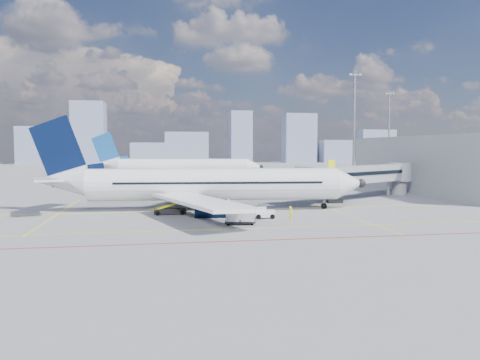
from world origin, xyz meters
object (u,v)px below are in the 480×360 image
object	(u,v)px
belt_loader	(171,210)
ramp_worker	(291,214)
main_aircraft	(200,185)
cargo_dolly	(240,215)
baggage_tug	(264,212)
second_aircraft	(176,167)

from	to	relation	value
belt_loader	ramp_worker	bearing A→B (deg)	-32.27
main_aircraft	cargo_dolly	world-z (taller)	main_aircraft
main_aircraft	belt_loader	size ratio (longest dim) A/B	7.82
baggage_tug	cargo_dolly	bearing A→B (deg)	-125.63
main_aircraft	belt_loader	distance (m)	5.75
second_aircraft	cargo_dolly	world-z (taller)	second_aircraft
main_aircraft	second_aircraft	size ratio (longest dim) A/B	1.04
ramp_worker	main_aircraft	bearing A→B (deg)	49.88
second_aircraft	belt_loader	world-z (taller)	second_aircraft
baggage_tug	cargo_dolly	size ratio (longest dim) A/B	0.68
baggage_tug	belt_loader	bearing A→B (deg)	161.16
belt_loader	cargo_dolly	bearing A→B (deg)	-51.76
second_aircraft	cargo_dolly	size ratio (longest dim) A/B	12.27
main_aircraft	second_aircraft	bearing A→B (deg)	96.61
second_aircraft	baggage_tug	size ratio (longest dim) A/B	17.99
cargo_dolly	ramp_worker	distance (m)	5.76
ramp_worker	belt_loader	bearing A→B (deg)	69.95
second_aircraft	belt_loader	xyz separation A→B (m)	(-2.58, -57.16, -2.65)
cargo_dolly	belt_loader	distance (m)	11.08
main_aircraft	belt_loader	world-z (taller)	main_aircraft
second_aircraft	baggage_tug	world-z (taller)	second_aircraft
cargo_dolly	ramp_worker	xyz separation A→B (m)	(5.70, 0.83, -0.11)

